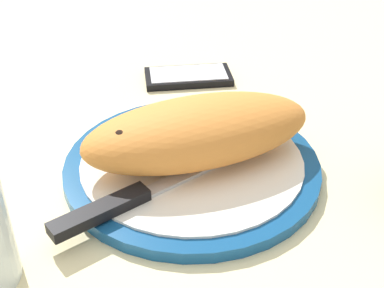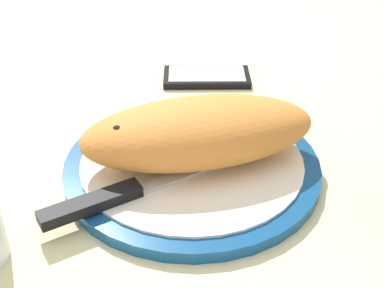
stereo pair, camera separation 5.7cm
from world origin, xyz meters
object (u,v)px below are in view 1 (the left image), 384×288
object	(u,v)px
knife	(127,200)
smartphone	(188,76)
plate	(192,165)
calzone	(199,132)
fork	(151,135)

from	to	relation	value
knife	smartphone	xyz separation A→B (cm)	(-20.38, -23.22, -1.58)
knife	smartphone	distance (cm)	30.94
knife	plate	bearing A→B (deg)	-160.32
plate	smartphone	distance (cm)	22.72
calzone	smartphone	bearing A→B (deg)	-117.08
calzone	fork	xyz separation A→B (cm)	(2.63, -6.52, -3.17)
calzone	knife	bearing A→B (deg)	17.54
knife	calzone	bearing A→B (deg)	-162.46
calzone	knife	world-z (taller)	calzone
knife	smartphone	world-z (taller)	knife
fork	knife	size ratio (longest dim) A/B	0.72
calzone	fork	distance (cm)	7.71
knife	fork	bearing A→B (deg)	-127.71
smartphone	knife	bearing A→B (deg)	48.72
plate	calzone	xyz separation A→B (cm)	(-0.79, 0.14, 4.22)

